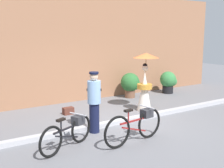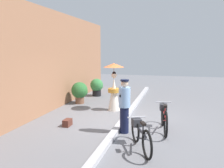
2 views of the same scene
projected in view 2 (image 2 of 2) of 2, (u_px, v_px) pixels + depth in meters
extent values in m
plane|color=slate|center=(124.00, 122.00, 7.78)|extent=(30.00, 30.00, 0.00)
cube|color=#9E6B4C|center=(37.00, 62.00, 8.34)|extent=(14.00, 0.40, 4.01)
cube|color=#B2B2B7|center=(124.00, 120.00, 7.77)|extent=(14.00, 0.20, 0.12)
torus|color=black|center=(135.00, 130.00, 6.00)|extent=(0.64, 0.33, 0.67)
torus|color=black|center=(147.00, 145.00, 5.04)|extent=(0.64, 0.33, 0.67)
cube|color=black|center=(141.00, 131.00, 5.50)|extent=(0.77, 0.38, 0.04)
cube|color=black|center=(141.00, 138.00, 5.53)|extent=(0.67, 0.33, 0.26)
cylinder|color=black|center=(143.00, 129.00, 5.31)|extent=(0.03, 0.03, 0.28)
cube|color=black|center=(143.00, 123.00, 5.29)|extent=(0.24, 0.17, 0.05)
cylinder|color=silver|center=(137.00, 117.00, 5.85)|extent=(0.23, 0.45, 0.03)
cube|color=#333338|center=(136.00, 122.00, 5.87)|extent=(0.33, 0.31, 0.20)
torus|color=black|center=(163.00, 114.00, 7.31)|extent=(0.76, 0.15, 0.76)
torus|color=black|center=(166.00, 124.00, 6.30)|extent=(0.76, 0.15, 0.76)
cube|color=maroon|center=(164.00, 114.00, 6.78)|extent=(0.87, 0.14, 0.04)
cube|color=maroon|center=(164.00, 120.00, 6.81)|extent=(0.76, 0.13, 0.27)
cylinder|color=maroon|center=(165.00, 111.00, 6.58)|extent=(0.03, 0.03, 0.31)
cube|color=black|center=(165.00, 106.00, 6.56)|extent=(0.23, 0.12, 0.05)
cylinder|color=silver|center=(163.00, 102.00, 7.15)|extent=(0.09, 0.48, 0.03)
cube|color=#333338|center=(163.00, 107.00, 7.17)|extent=(0.29, 0.25, 0.20)
cylinder|color=#141938|center=(124.00, 120.00, 6.68)|extent=(0.26, 0.26, 0.78)
cylinder|color=#8CB2E0|center=(125.00, 97.00, 6.58)|extent=(0.34, 0.34, 0.59)
sphere|color=#D8B293|center=(125.00, 84.00, 6.52)|extent=(0.21, 0.21, 0.21)
cylinder|color=black|center=(125.00, 80.00, 6.50)|extent=(0.24, 0.24, 0.05)
cube|color=black|center=(125.00, 95.00, 6.57)|extent=(0.34, 0.24, 0.06)
cone|color=silver|center=(114.00, 94.00, 9.18)|extent=(0.48, 0.48, 1.33)
cylinder|color=#C1842D|center=(114.00, 90.00, 9.16)|extent=(0.49, 0.49, 0.16)
sphere|color=beige|center=(114.00, 75.00, 9.07)|extent=(0.21, 0.21, 0.21)
sphere|color=black|center=(114.00, 73.00, 9.06)|extent=(0.16, 0.16, 0.16)
cylinder|color=olive|center=(114.00, 72.00, 9.11)|extent=(0.02, 0.02, 0.55)
cone|color=orange|center=(114.00, 65.00, 9.07)|extent=(0.84, 0.84, 0.16)
cylinder|color=black|center=(97.00, 93.00, 12.16)|extent=(0.46, 0.46, 0.32)
sphere|color=#387F42|center=(97.00, 85.00, 12.10)|extent=(0.69, 0.69, 0.69)
sphere|color=#387F42|center=(100.00, 86.00, 12.25)|extent=(0.38, 0.38, 0.38)
cylinder|color=brown|center=(80.00, 100.00, 10.44)|extent=(0.40, 0.40, 0.32)
sphere|color=#2D6B33|center=(80.00, 90.00, 10.37)|extent=(0.75, 0.75, 0.75)
sphere|color=#2D6B33|center=(83.00, 92.00, 10.54)|extent=(0.41, 0.41, 0.41)
cube|color=#592D23|center=(67.00, 123.00, 7.30)|extent=(0.34, 0.21, 0.22)
cube|color=#47241C|center=(69.00, 121.00, 7.27)|extent=(0.29, 0.07, 0.08)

